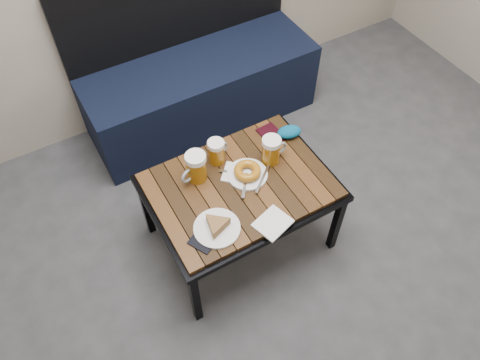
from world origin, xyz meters
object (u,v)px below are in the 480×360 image
beer_mug_left (196,167)px  knit_pouch (289,132)px  cafe_table (240,190)px  passport_burgundy (271,134)px  beer_mug_right (272,150)px  plate_bagel (247,172)px  bench (199,83)px  beer_mug_centre (217,151)px  plate_pie (217,226)px  passport_navy (207,236)px

beer_mug_left → knit_pouch: beer_mug_left is taller
cafe_table → passport_burgundy: size_ratio=6.15×
beer_mug_right → plate_bagel: beer_mug_right is taller
bench → beer_mug_left: 0.94m
beer_mug_centre → plate_pie: (-0.18, -0.34, -0.04)m
bench → plate_pie: (-0.45, -1.09, 0.22)m
passport_navy → beer_mug_centre: bearing=117.5°
beer_mug_right → knit_pouch: size_ratio=1.17×
plate_bagel → knit_pouch: 0.33m
beer_mug_left → beer_mug_centre: bearing=-177.1°
bench → cafe_table: size_ratio=1.67×
beer_mug_centre → plate_pie: 0.39m
beer_mug_centre → plate_bagel: beer_mug_centre is taller
passport_navy → plate_pie: bearing=72.8°
plate_bagel → passport_burgundy: 0.29m
passport_burgundy → beer_mug_right: bearing=-127.0°
cafe_table → beer_mug_centre: (-0.02, 0.18, 0.11)m
cafe_table → knit_pouch: 0.39m
bench → cafe_table: bearing=-104.6°
beer_mug_right → passport_navy: beer_mug_right is taller
passport_navy → knit_pouch: knit_pouch is taller
plate_pie → knit_pouch: 0.64m
beer_mug_left → plate_pie: beer_mug_left is taller
beer_mug_left → plate_bagel: bearing=136.4°
passport_burgundy → knit_pouch: bearing=-37.6°
plate_bagel → beer_mug_right: bearing=10.2°
beer_mug_centre → passport_navy: (-0.24, -0.35, -0.06)m
beer_mug_centre → beer_mug_right: bearing=-49.6°
passport_burgundy → passport_navy: bearing=-150.6°
cafe_table → knit_pouch: (0.36, 0.14, 0.07)m
cafe_table → beer_mug_centre: beer_mug_centre is taller
cafe_table → passport_navy: passport_navy is taller
beer_mug_centre → knit_pouch: size_ratio=1.05×
beer_mug_left → knit_pouch: bearing=164.2°
plate_pie → knit_pouch: bearing=28.2°
bench → beer_mug_centre: 0.84m
beer_mug_right → passport_navy: (-0.46, -0.22, -0.07)m
beer_mug_centre → beer_mug_left: bearing=179.8°
cafe_table → passport_navy: (-0.26, -0.17, 0.05)m
beer_mug_centre → knit_pouch: beer_mug_centre is taller
bench → passport_burgundy: (0.05, -0.74, 0.20)m
beer_mug_centre → plate_pie: bearing=-138.5°
plate_pie → plate_bagel: plate_pie is taller
beer_mug_centre → passport_navy: size_ratio=0.89×
cafe_table → passport_burgundy: passport_burgundy is taller
plate_bagel → knit_pouch: size_ratio=1.89×
passport_navy → passport_burgundy: same height
passport_navy → knit_pouch: 0.70m
beer_mug_left → passport_burgundy: size_ratio=1.12×
beer_mug_centre → knit_pouch: (0.38, -0.04, -0.04)m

